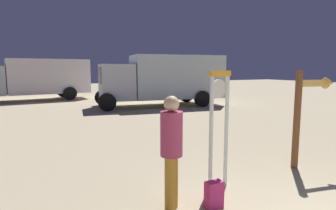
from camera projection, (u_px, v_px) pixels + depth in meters
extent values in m
cylinder|color=white|center=(211.00, 134.00, 4.90)|extent=(0.07, 0.07, 2.00)
cylinder|color=white|center=(226.00, 132.00, 5.11)|extent=(0.07, 0.07, 2.00)
cube|color=#FDAA2B|center=(220.00, 73.00, 4.87)|extent=(0.46, 0.14, 0.10)
cylinder|color=silver|center=(219.00, 89.00, 4.93)|extent=(0.33, 0.09, 0.33)
cube|color=black|center=(218.00, 89.00, 4.95)|extent=(0.08, 0.02, 0.04)
cube|color=black|center=(218.00, 89.00, 4.95)|extent=(0.13, 0.03, 0.06)
cube|color=brown|center=(297.00, 120.00, 5.99)|extent=(0.12, 0.12, 2.10)
cube|color=#FFC95B|center=(314.00, 83.00, 5.99)|extent=(0.64, 0.18, 0.14)
cone|color=#FFC95B|center=(329.00, 83.00, 6.10)|extent=(0.27, 0.29, 0.25)
sphere|color=#FFE596|center=(299.00, 144.00, 6.08)|extent=(0.04, 0.04, 0.04)
sphere|color=#FFDD85|center=(300.00, 115.00, 6.00)|extent=(0.04, 0.04, 0.04)
sphere|color=#FFE086|center=(302.00, 85.00, 5.92)|extent=(0.04, 0.04, 0.04)
cylinder|color=#C58628|center=(173.00, 181.00, 4.34)|extent=(0.16, 0.16, 0.84)
cylinder|color=#C58628|center=(170.00, 185.00, 4.19)|extent=(0.16, 0.16, 0.84)
cylinder|color=#B63C5F|center=(171.00, 134.00, 4.17)|extent=(0.33, 0.33, 0.67)
sphere|color=#E5BC89|center=(172.00, 104.00, 4.11)|extent=(0.23, 0.23, 0.23)
cube|color=#C62D6D|center=(214.00, 195.00, 4.32)|extent=(0.27, 0.16, 0.43)
cube|color=#CD255C|center=(210.00, 196.00, 4.42)|extent=(0.19, 0.04, 0.19)
cube|color=silver|center=(177.00, 77.00, 16.47)|extent=(5.46, 3.11, 2.44)
cube|color=silver|center=(116.00, 82.00, 15.40)|extent=(2.08, 2.49, 1.92)
cube|color=black|center=(100.00, 75.00, 15.08)|extent=(0.31, 1.88, 0.85)
cylinder|color=black|center=(103.00, 98.00, 16.46)|extent=(0.93, 0.38, 0.90)
cylinder|color=black|center=(107.00, 102.00, 14.19)|extent=(0.93, 0.38, 0.90)
cylinder|color=black|center=(186.00, 95.00, 18.10)|extent=(0.93, 0.38, 0.90)
cylinder|color=black|center=(202.00, 99.00, 15.83)|extent=(0.93, 0.38, 0.90)
cube|color=white|center=(49.00, 76.00, 19.49)|extent=(5.33, 2.55, 2.33)
cylinder|color=black|center=(63.00, 91.00, 21.13)|extent=(0.92, 0.32, 0.90)
cylinder|color=black|center=(70.00, 93.00, 19.30)|extent=(0.92, 0.32, 0.90)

